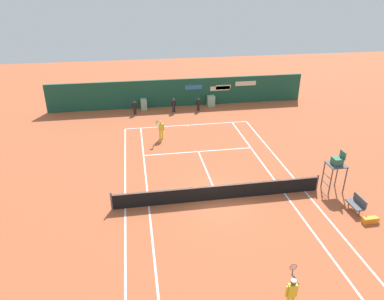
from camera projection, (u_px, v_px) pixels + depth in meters
The scene contains 12 objects.
ground_plane at pixel (216, 194), 21.26m from camera, with size 80.00×80.00×0.01m.
tennis_net at pixel (219, 192), 20.53m from camera, with size 12.10×0.10×1.07m.
sponsor_back_wall at pixel (179, 93), 35.28m from camera, with size 25.00×1.02×2.68m.
umpire_chair at pixel (337, 164), 20.89m from camera, with size 1.00×1.00×2.57m.
player_bench at pixel (357, 203), 19.51m from camera, with size 0.54×1.15×0.88m.
equipment_bag at pixel (372, 220), 18.74m from camera, with size 0.93×0.30×0.32m.
player_on_baseline at pixel (161, 128), 28.08m from camera, with size 0.70×0.64×1.78m.
player_near_side at pixel (292, 292), 13.48m from camera, with size 0.61×0.66×1.79m.
ball_kid_centre_post at pixel (174, 104), 33.81m from camera, with size 0.45×0.19×1.36m.
ball_kid_right_post at pixel (198, 103), 34.19m from camera, with size 0.42×0.20×1.27m.
ball_kid_left_post at pixel (135, 107), 33.29m from camera, with size 0.42×0.20×1.28m.
tennis_ball_near_service_line at pixel (131, 138), 28.59m from camera, with size 0.07×0.07×0.07m, color #CCE033.
Camera 1 is at (-4.40, -16.97, 11.56)m, focal length 33.75 mm.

